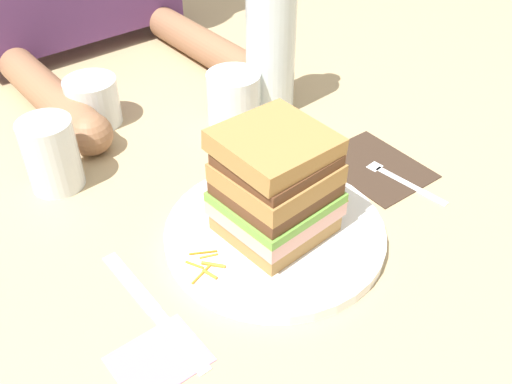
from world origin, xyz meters
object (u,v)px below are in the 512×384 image
at_px(knife, 155,311).
at_px(empty_tumbler_0, 93,102).
at_px(water_bottle, 271,33).
at_px(napkin_dark, 378,168).
at_px(sandwich, 273,187).
at_px(fork, 391,173).
at_px(main_plate, 272,235).
at_px(empty_tumbler_1, 52,154).
at_px(napkin_pink, 159,359).
at_px(juice_glass, 234,101).

relative_size(knife, empty_tumbler_0, 2.51).
distance_m(water_bottle, empty_tumbler_0, 0.29).
bearing_deg(empty_tumbler_0, napkin_dark, -55.39).
relative_size(water_bottle, empty_tumbler_0, 3.55).
relative_size(sandwich, fork, 0.81).
bearing_deg(knife, fork, 0.12).
bearing_deg(main_plate, napkin_dark, 4.24).
bearing_deg(fork, empty_tumbler_1, 143.37).
xyz_separation_m(empty_tumbler_0, napkin_pink, (-0.15, -0.44, -0.04)).
bearing_deg(napkin_dark, sandwich, -175.97).
distance_m(knife, juice_glass, 0.39).
xyz_separation_m(fork, juice_glass, (-0.08, 0.25, 0.03)).
relative_size(fork, knife, 0.83).
height_order(napkin_dark, empty_tumbler_0, empty_tumbler_0).
relative_size(knife, napkin_pink, 2.28).
bearing_deg(juice_glass, napkin_pink, -136.91).
distance_m(juice_glass, empty_tumbler_0, 0.22).
height_order(juice_glass, napkin_pink, juice_glass).
bearing_deg(sandwich, napkin_pink, -162.67).
height_order(sandwich, water_bottle, water_bottle).
height_order(knife, empty_tumbler_1, empty_tumbler_1).
relative_size(main_plate, napkin_dark, 1.84).
xyz_separation_m(juice_glass, water_bottle, (0.07, -0.00, 0.09)).
xyz_separation_m(juice_glass, napkin_pink, (-0.32, -0.30, -0.03)).
bearing_deg(fork, main_plate, 178.11).
xyz_separation_m(fork, knife, (-0.38, -0.00, -0.00)).
bearing_deg(empty_tumbler_1, main_plate, -59.72).
bearing_deg(empty_tumbler_0, juice_glass, -38.39).
bearing_deg(main_plate, water_bottle, 50.33).
bearing_deg(napkin_dark, knife, -176.48).
relative_size(napkin_dark, juice_glass, 1.76).
bearing_deg(fork, water_bottle, 92.28).
bearing_deg(empty_tumbler_1, empty_tumbler_0, 45.04).
bearing_deg(empty_tumbler_1, knife, -92.87).
xyz_separation_m(sandwich, napkin_pink, (-0.20, -0.06, -0.08)).
bearing_deg(knife, juice_glass, 40.21).
xyz_separation_m(napkin_dark, empty_tumbler_0, (-0.25, 0.36, 0.03)).
height_order(napkin_dark, water_bottle, water_bottle).
relative_size(juice_glass, water_bottle, 0.29).
relative_size(main_plate, fork, 1.59).
bearing_deg(napkin_pink, empty_tumbler_1, 82.74).
height_order(empty_tumbler_0, empty_tumbler_1, empty_tumbler_1).
height_order(sandwich, empty_tumbler_1, sandwich).
height_order(sandwich, napkin_dark, sandwich).
bearing_deg(napkin_pink, main_plate, 17.16).
bearing_deg(napkin_pink, water_bottle, 37.33).
bearing_deg(sandwich, knife, -177.10).
bearing_deg(napkin_dark, water_bottle, 92.01).
height_order(knife, napkin_pink, same).
distance_m(sandwich, knife, 0.18).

